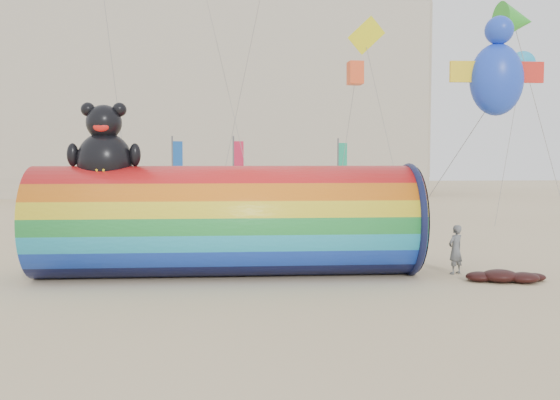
{
  "coord_description": "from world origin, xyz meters",
  "views": [
    {
      "loc": [
        -1.21,
        -21.59,
        4.02
      ],
      "look_at": [
        0.5,
        1.5,
        2.4
      ],
      "focal_mm": 40.0,
      "sensor_mm": 36.0,
      "label": 1
    }
  ],
  "objects": [
    {
      "name": "ground",
      "position": [
        0.0,
        0.0,
        0.0
      ],
      "size": [
        160.0,
        160.0,
        0.0
      ],
      "primitive_type": "plane",
      "color": "#CCB58C",
      "rests_on": "ground"
    },
    {
      "name": "festival_banners",
      "position": [
        0.08,
        16.01,
        2.64
      ],
      "size": [
        10.95,
        4.16,
        5.2
      ],
      "color": "#59595E",
      "rests_on": "ground"
    },
    {
      "name": "windsock_assembly",
      "position": [
        -1.46,
        -0.61,
        1.95
      ],
      "size": [
        12.76,
        3.89,
        5.88
      ],
      "color": "red",
      "rests_on": "ground"
    },
    {
      "name": "fabric_bundle",
      "position": [
        7.48,
        -2.4,
        0.17
      ],
      "size": [
        2.62,
        1.35,
        0.41
      ],
      "color": "#380E0A",
      "rests_on": "ground"
    },
    {
      "name": "kite_handler",
      "position": [
        6.34,
        -0.98,
        0.84
      ],
      "size": [
        0.74,
        0.66,
        1.69
      ],
      "primitive_type": "imported",
      "rotation": [
        0.0,
        0.0,
        3.69
      ],
      "color": "slate",
      "rests_on": "ground"
    },
    {
      "name": "hotel_building",
      "position": [
        -12.0,
        45.95,
        10.31
      ],
      "size": [
        60.4,
        15.4,
        20.6
      ],
      "color": "#B7AD99",
      "rests_on": "ground"
    }
  ]
}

